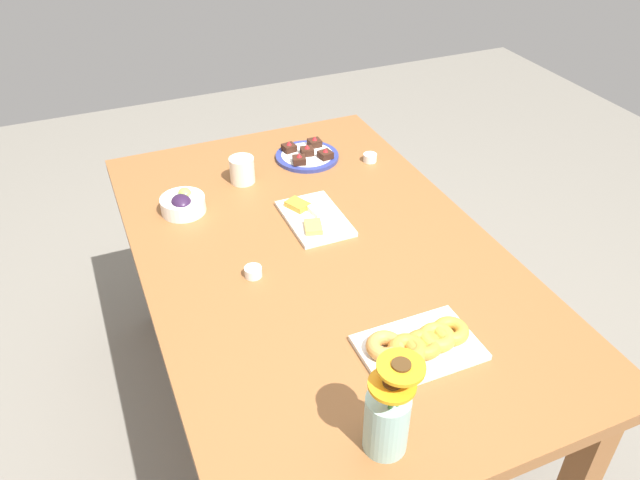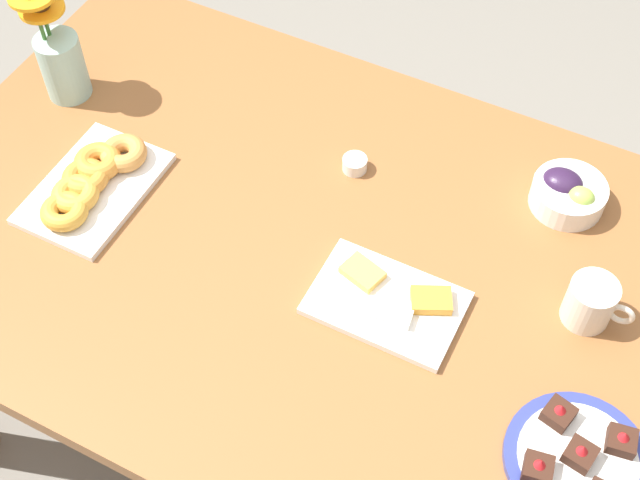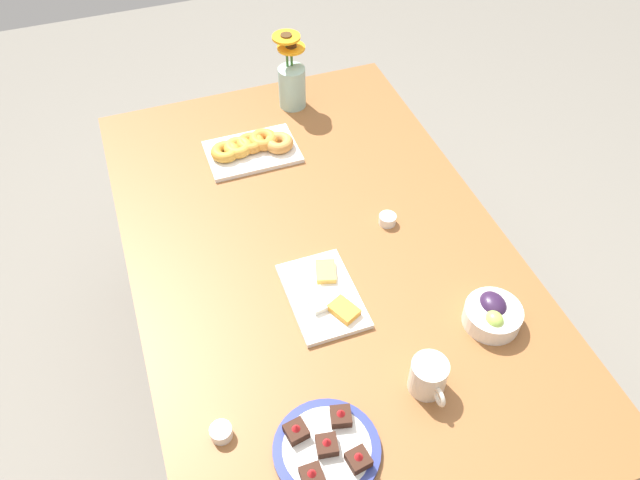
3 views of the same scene
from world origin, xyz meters
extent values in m
plane|color=slate|center=(0.00, 0.00, 0.00)|extent=(6.00, 6.00, 0.00)
cube|color=brown|center=(0.00, 0.00, 0.72)|extent=(1.60, 1.00, 0.04)
cube|color=brown|center=(-0.72, -0.42, 0.35)|extent=(0.07, 0.07, 0.70)
cube|color=brown|center=(-0.72, 0.42, 0.35)|extent=(0.07, 0.07, 0.70)
cylinder|color=silver|center=(0.47, 0.09, 0.78)|extent=(0.08, 0.08, 0.09)
cylinder|color=brown|center=(0.47, 0.09, 0.82)|extent=(0.07, 0.07, 0.00)
torus|color=silver|center=(0.52, 0.09, 0.78)|extent=(0.05, 0.01, 0.05)
cylinder|color=white|center=(0.36, 0.31, 0.77)|extent=(0.14, 0.14, 0.05)
ellipsoid|color=#2D1938|center=(0.34, 0.32, 0.79)|extent=(0.08, 0.06, 0.04)
ellipsoid|color=#9EC14C|center=(0.38, 0.30, 0.79)|extent=(0.05, 0.04, 0.04)
cube|color=white|center=(0.15, -0.05, 0.75)|extent=(0.26, 0.17, 0.01)
cube|color=#EFB74C|center=(0.09, -0.02, 0.76)|extent=(0.08, 0.07, 0.02)
cube|color=white|center=(0.17, -0.07, 0.76)|extent=(0.08, 0.06, 0.02)
cube|color=orange|center=(0.22, -0.02, 0.76)|extent=(0.08, 0.08, 0.02)
cube|color=white|center=(-0.45, -0.06, 0.75)|extent=(0.19, 0.28, 0.01)
torus|color=gold|center=(-0.45, -0.15, 0.77)|extent=(0.12, 0.12, 0.03)
torus|color=gold|center=(-0.46, -0.11, 0.77)|extent=(0.11, 0.11, 0.03)
torus|color=orange|center=(-0.46, -0.06, 0.77)|extent=(0.09, 0.09, 0.03)
torus|color=orange|center=(-0.47, -0.02, 0.77)|extent=(0.12, 0.12, 0.04)
torus|color=#CB8740|center=(-0.44, 0.02, 0.77)|extent=(0.13, 0.13, 0.04)
cylinder|color=white|center=(-0.03, 0.21, 0.75)|extent=(0.05, 0.05, 0.03)
cylinder|color=#C68923|center=(-0.03, 0.21, 0.76)|extent=(0.04, 0.04, 0.01)
cylinder|color=white|center=(0.42, -0.37, 0.75)|extent=(0.05, 0.05, 0.03)
cylinder|color=maroon|center=(0.42, -0.37, 0.76)|extent=(0.04, 0.04, 0.01)
cylinder|color=navy|center=(0.53, -0.18, 0.75)|extent=(0.23, 0.23, 0.01)
cylinder|color=white|center=(0.53, -0.18, 0.75)|extent=(0.19, 0.19, 0.01)
cube|color=#381E14|center=(0.48, -0.13, 0.77)|extent=(0.05, 0.05, 0.02)
cone|color=red|center=(0.48, -0.13, 0.79)|extent=(0.02, 0.02, 0.01)
cube|color=#381E14|center=(0.58, -0.13, 0.77)|extent=(0.05, 0.05, 0.02)
cone|color=red|center=(0.58, -0.13, 0.79)|extent=(0.02, 0.02, 0.01)
cube|color=#381E14|center=(0.48, -0.23, 0.77)|extent=(0.05, 0.05, 0.02)
cone|color=red|center=(0.48, -0.23, 0.79)|extent=(0.02, 0.02, 0.01)
cube|color=#381E14|center=(0.58, -0.23, 0.77)|extent=(0.04, 0.04, 0.02)
cone|color=red|center=(0.58, -0.23, 0.79)|extent=(0.02, 0.02, 0.01)
cube|color=#381E14|center=(0.53, -0.18, 0.77)|extent=(0.05, 0.05, 0.02)
cone|color=red|center=(0.53, -0.18, 0.79)|extent=(0.02, 0.02, 0.01)
cylinder|color=#99C1B7|center=(-0.65, 0.13, 0.81)|extent=(0.09, 0.09, 0.14)
cylinder|color=#3D702D|center=(-0.67, 0.13, 0.93)|extent=(0.01, 0.01, 0.10)
cylinder|color=orange|center=(-0.67, 0.13, 0.98)|extent=(0.09, 0.09, 0.01)
cylinder|color=#472D14|center=(-0.67, 0.13, 0.99)|extent=(0.04, 0.04, 0.01)
cylinder|color=#3D702D|center=(-0.67, 0.14, 0.91)|extent=(0.01, 0.01, 0.06)
cylinder|color=orange|center=(-0.67, 0.14, 0.94)|extent=(0.09, 0.09, 0.01)
cylinder|color=#472D14|center=(-0.67, 0.14, 0.95)|extent=(0.04, 0.04, 0.01)
camera|label=1|loc=(-1.32, 0.56, 1.82)|focal=35.00mm
camera|label=2|loc=(0.43, -0.84, 2.05)|focal=50.00mm
camera|label=3|loc=(1.05, -0.37, 2.00)|focal=35.00mm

